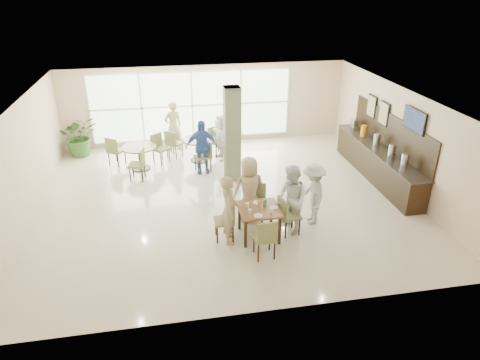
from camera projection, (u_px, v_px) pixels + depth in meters
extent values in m
plane|color=beige|center=(225.00, 198.00, 11.82)|extent=(10.00, 10.00, 0.00)
plane|color=white|center=(224.00, 98.00, 10.61)|extent=(10.00, 10.00, 0.00)
plane|color=beige|center=(206.00, 105.00, 15.21)|extent=(10.00, 0.00, 10.00)
plane|color=beige|center=(263.00, 248.00, 7.22)|extent=(10.00, 0.00, 10.00)
plane|color=beige|center=(22.00, 164.00, 10.41)|extent=(0.00, 9.00, 9.00)
plane|color=beige|center=(400.00, 139.00, 12.01)|extent=(0.00, 9.00, 9.00)
plane|color=silver|center=(192.00, 106.00, 15.10)|extent=(7.00, 0.00, 7.00)
cube|color=#5E6949|center=(232.00, 135.00, 12.34)|extent=(0.45, 0.45, 2.80)
cube|color=brown|center=(259.00, 209.00, 9.78)|extent=(0.93, 0.93, 0.05)
cube|color=black|center=(246.00, 234.00, 9.53)|extent=(0.06, 0.06, 0.70)
cube|color=black|center=(280.00, 231.00, 9.65)|extent=(0.06, 0.06, 0.70)
cube|color=black|center=(239.00, 216.00, 10.22)|extent=(0.06, 0.06, 0.70)
cube|color=black|center=(271.00, 213.00, 10.35)|extent=(0.06, 0.06, 0.70)
cylinder|color=brown|center=(139.00, 147.00, 13.31)|extent=(1.08, 1.08, 0.04)
cylinder|color=black|center=(140.00, 158.00, 13.47)|extent=(0.10, 0.10, 0.71)
cylinder|color=black|center=(141.00, 168.00, 13.61)|extent=(0.60, 0.60, 0.03)
cylinder|color=brown|center=(199.00, 139.00, 13.92)|extent=(1.06, 1.06, 0.04)
cylinder|color=black|center=(199.00, 150.00, 14.08)|extent=(0.10, 0.10, 0.71)
cylinder|color=black|center=(200.00, 160.00, 14.23)|extent=(0.60, 0.60, 0.03)
cylinder|color=white|center=(271.00, 211.00, 9.57)|extent=(0.08, 0.08, 0.10)
cylinder|color=white|center=(247.00, 205.00, 9.80)|extent=(0.08, 0.08, 0.10)
cylinder|color=white|center=(250.00, 211.00, 9.55)|extent=(0.08, 0.08, 0.10)
cylinder|color=white|center=(258.00, 216.00, 9.46)|extent=(0.20, 0.20, 0.01)
cylinder|color=white|center=(257.00, 202.00, 10.01)|extent=(0.20, 0.20, 0.01)
cylinder|color=white|center=(274.00, 207.00, 9.80)|extent=(0.20, 0.20, 0.01)
cylinder|color=#99B27F|center=(259.00, 206.00, 9.74)|extent=(0.07, 0.07, 0.12)
sphere|color=orange|center=(261.00, 202.00, 9.70)|extent=(0.07, 0.07, 0.07)
sphere|color=orange|center=(258.00, 201.00, 9.71)|extent=(0.07, 0.07, 0.07)
sphere|color=orange|center=(259.00, 202.00, 9.67)|extent=(0.07, 0.07, 0.07)
cube|color=green|center=(265.00, 203.00, 9.85)|extent=(0.10, 0.07, 0.15)
cube|color=black|center=(377.00, 164.00, 12.82)|extent=(0.60, 4.60, 0.90)
cube|color=black|center=(379.00, 149.00, 12.61)|extent=(0.64, 4.70, 0.04)
cube|color=black|center=(391.00, 132.00, 12.43)|extent=(0.04, 4.60, 1.00)
cylinder|color=silver|center=(405.00, 161.00, 11.28)|extent=(0.20, 0.20, 0.40)
cylinder|color=silver|center=(392.00, 151.00, 11.90)|extent=(0.20, 0.20, 0.40)
cylinder|color=silver|center=(377.00, 140.00, 12.69)|extent=(0.20, 0.20, 0.40)
cylinder|color=orange|center=(364.00, 131.00, 13.50)|extent=(0.18, 0.18, 0.36)
cube|color=silver|center=(354.00, 124.00, 14.12)|extent=(0.18, 0.30, 0.36)
cube|color=black|center=(415.00, 120.00, 11.15)|extent=(0.06, 1.00, 0.58)
cube|color=#7F99CC|center=(414.00, 120.00, 11.14)|extent=(0.01, 0.92, 0.50)
cube|color=black|center=(384.00, 114.00, 12.70)|extent=(0.04, 0.55, 0.70)
cube|color=#9B6B38|center=(383.00, 114.00, 12.69)|extent=(0.01, 0.47, 0.62)
cube|color=black|center=(372.00, 106.00, 13.41)|extent=(0.04, 0.55, 0.70)
cube|color=#9B6B38|center=(371.00, 106.00, 13.40)|extent=(0.01, 0.47, 0.62)
imported|color=#325F26|center=(79.00, 136.00, 14.35)|extent=(1.55, 1.55, 1.38)
imported|color=tan|center=(229.00, 210.00, 9.57)|extent=(0.42, 0.62, 1.64)
imported|color=tan|center=(249.00, 189.00, 10.45)|extent=(0.86, 0.54, 1.67)
imported|color=white|center=(291.00, 200.00, 9.95)|extent=(0.79, 0.93, 1.68)
imported|color=#B6B6B9|center=(313.00, 193.00, 10.35)|extent=(0.65, 1.05, 1.57)
imported|color=#395BAB|center=(202.00, 147.00, 13.02)|extent=(1.01, 0.60, 1.68)
imported|color=white|center=(221.00, 137.00, 14.07)|extent=(0.92, 1.50, 1.51)
imported|color=tan|center=(173.00, 126.00, 14.65)|extent=(0.75, 0.63, 1.76)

